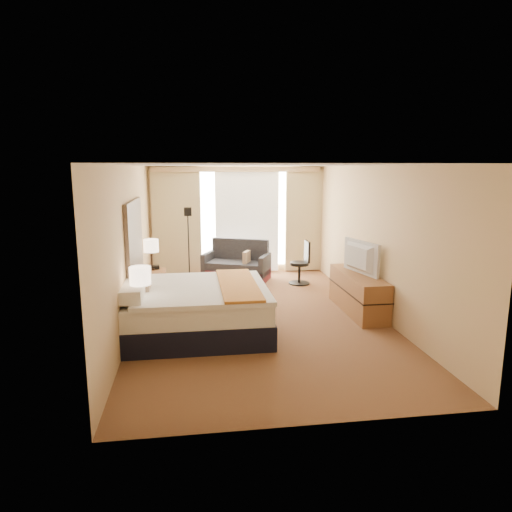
{
  "coord_description": "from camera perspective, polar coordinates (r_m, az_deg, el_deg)",
  "views": [
    {
      "loc": [
        -1.12,
        -7.58,
        2.56
      ],
      "look_at": [
        0.03,
        0.4,
        0.99
      ],
      "focal_mm": 32.0,
      "sensor_mm": 36.0,
      "label": 1
    }
  ],
  "objects": [
    {
      "name": "lamp_left",
      "position": [
        6.68,
        -14.29,
        -2.52
      ],
      "size": [
        0.3,
        0.3,
        0.63
      ],
      "color": "black",
      "rests_on": "nightstand_left"
    },
    {
      "name": "bed",
      "position": [
        7.26,
        -7.43,
        -6.51
      ],
      "size": [
        2.18,
        2.0,
        1.06
      ],
      "color": "black",
      "rests_on": "floor"
    },
    {
      "name": "wall_left",
      "position": [
        7.74,
        -15.38,
        1.23
      ],
      "size": [
        0.02,
        7.0,
        2.6
      ],
      "primitive_type": "cube",
      "color": "#D7AB83",
      "rests_on": "ground"
    },
    {
      "name": "wall_right",
      "position": [
        8.33,
        14.64,
        1.93
      ],
      "size": [
        0.02,
        7.0,
        2.6
      ],
      "primitive_type": "cube",
      "color": "#D7AB83",
      "rests_on": "ground"
    },
    {
      "name": "desk_chair",
      "position": [
        10.2,
        5.73,
        -1.11
      ],
      "size": [
        0.47,
        0.47,
        0.97
      ],
      "rotation": [
        0.0,
        0.0,
        -0.0
      ],
      "color": "black",
      "rests_on": "floor"
    },
    {
      "name": "telephone",
      "position": [
        9.41,
        -12.56,
        -1.4
      ],
      "size": [
        0.2,
        0.17,
        0.07
      ],
      "primitive_type": "cube",
      "rotation": [
        0.0,
        0.0,
        0.17
      ],
      "color": "black",
      "rests_on": "nightstand_right"
    },
    {
      "name": "lamp_right",
      "position": [
        9.26,
        -12.98,
        1.18
      ],
      "size": [
        0.29,
        0.29,
        0.62
      ],
      "color": "black",
      "rests_on": "nightstand_right"
    },
    {
      "name": "wall_back",
      "position": [
        11.21,
        -2.43,
        4.52
      ],
      "size": [
        4.2,
        0.02,
        2.6
      ],
      "primitive_type": "cube",
      "color": "#D7AB83",
      "rests_on": "ground"
    },
    {
      "name": "nightstand_right",
      "position": [
        9.34,
        -12.59,
        -3.44
      ],
      "size": [
        0.45,
        0.52,
        0.55
      ],
      "primitive_type": "cube",
      "color": "brown",
      "rests_on": "floor"
    },
    {
      "name": "tissue_box",
      "position": [
        6.88,
        -13.77,
        -5.85
      ],
      "size": [
        0.13,
        0.13,
        0.11
      ],
      "primitive_type": "cube",
      "rotation": [
        0.0,
        0.0,
        -0.1
      ],
      "color": "#90C1DF",
      "rests_on": "nightstand_left"
    },
    {
      "name": "floor_lamp",
      "position": [
        9.97,
        -8.46,
        3.13
      ],
      "size": [
        0.22,
        0.22,
        1.72
      ],
      "color": "black",
      "rests_on": "floor"
    },
    {
      "name": "television",
      "position": [
        8.29,
        12.42,
        -0.16
      ],
      "size": [
        0.37,
        1.02,
        0.59
      ],
      "primitive_type": "imported",
      "rotation": [
        0.0,
        0.0,
        1.8
      ],
      "color": "black",
      "rests_on": "media_dresser"
    },
    {
      "name": "headboard",
      "position": [
        7.94,
        -14.91,
        1.34
      ],
      "size": [
        0.06,
        1.85,
        1.5
      ],
      "primitive_type": "cube",
      "color": "black",
      "rests_on": "wall_left"
    },
    {
      "name": "curtains",
      "position": [
        11.08,
        -2.4,
        5.02
      ],
      "size": [
        4.12,
        0.19,
        2.56
      ],
      "color": "beige",
      "rests_on": "floor"
    },
    {
      "name": "media_dresser",
      "position": [
        8.43,
        12.63,
        -4.49
      ],
      "size": [
        0.5,
        1.8,
        0.7
      ],
      "primitive_type": "cube",
      "color": "brown",
      "rests_on": "floor"
    },
    {
      "name": "nightstand_left",
      "position": [
        6.96,
        -14.1,
        -8.53
      ],
      "size": [
        0.45,
        0.52,
        0.55
      ],
      "primitive_type": "cube",
      "color": "brown",
      "rests_on": "floor"
    },
    {
      "name": "ceiling",
      "position": [
        7.66,
        0.19,
        11.29
      ],
      "size": [
        4.2,
        7.0,
        0.02
      ],
      "primitive_type": "cube",
      "color": "silver",
      "rests_on": "wall_back"
    },
    {
      "name": "wall_front",
      "position": [
        4.41,
        6.86,
        -5.69
      ],
      "size": [
        4.2,
        0.02,
        2.6
      ],
      "primitive_type": "cube",
      "color": "#D7AB83",
      "rests_on": "ground"
    },
    {
      "name": "loveseat",
      "position": [
        10.6,
        -2.36,
        -1.32
      ],
      "size": [
        1.66,
        1.32,
        0.92
      ],
      "rotation": [
        0.0,
        0.0,
        -0.42
      ],
      "color": "#531720",
      "rests_on": "floor"
    },
    {
      "name": "window",
      "position": [
        11.2,
        -1.14,
        4.63
      ],
      "size": [
        2.3,
        0.02,
        2.3
      ],
      "primitive_type": "cube",
      "color": "white",
      "rests_on": "wall_back"
    },
    {
      "name": "floor",
      "position": [
        8.08,
        0.18,
        -7.49
      ],
      "size": [
        4.2,
        7.0,
        0.02
      ],
      "primitive_type": "cube",
      "color": "#502117",
      "rests_on": "ground"
    }
  ]
}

